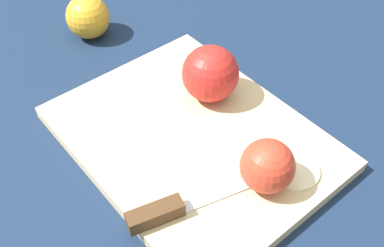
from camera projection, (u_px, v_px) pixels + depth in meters
The scene contains 7 objects.
ground_plane at pixel (192, 142), 0.64m from camera, with size 4.00×4.00×0.00m, color #14233D.
cutting_board at pixel (192, 138), 0.63m from camera, with size 0.41×0.34×0.02m.
apple_half_left at pixel (210, 74), 0.65m from camera, with size 0.08×0.08×0.08m.
apple_half_right at pixel (269, 165), 0.54m from camera, with size 0.07×0.07×0.07m.
knife at pixel (163, 212), 0.53m from camera, with size 0.08×0.15×0.02m.
apple_slice at pixel (294, 170), 0.58m from camera, with size 0.07×0.07×0.00m.
apple_whole at pixel (88, 17), 0.79m from camera, with size 0.08×0.08×0.09m.
Camera 1 is at (0.29, -0.31, 0.48)m, focal length 42.00 mm.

